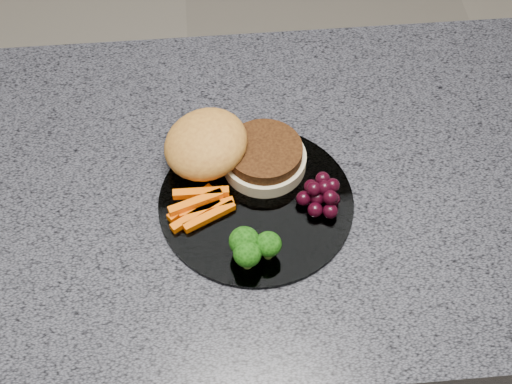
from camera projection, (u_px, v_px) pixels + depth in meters
island_cabinet at (191, 336)px, 1.35m from camera, size 1.20×0.60×0.86m
countertop at (167, 197)px, 0.98m from camera, size 1.20×0.60×0.04m
plate at (256, 202)px, 0.95m from camera, size 0.26×0.26×0.01m
burger at (227, 151)px, 0.96m from camera, size 0.21×0.14×0.06m
carrot_sticks at (200, 206)px, 0.93m from camera, size 0.09×0.07×0.02m
broccoli at (252, 246)px, 0.87m from camera, size 0.07×0.05×0.05m
grape_bunch at (322, 194)px, 0.93m from camera, size 0.06×0.06×0.04m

